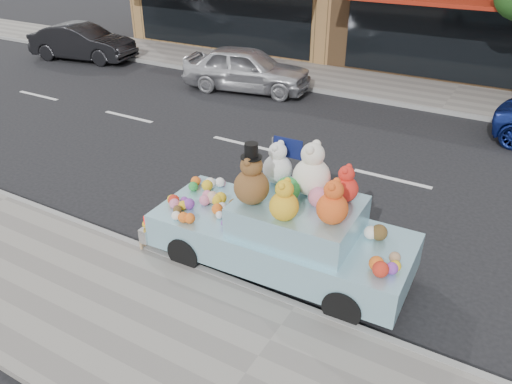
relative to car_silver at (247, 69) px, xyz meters
The scene contains 8 objects.
ground 7.49m from the car_silver, 32.61° to the right, with size 120.00×120.00×0.00m, color black.
near_sidewalk 12.26m from the car_silver, 59.17° to the right, with size 60.00×3.00×0.12m, color gray.
far_sidewalk 6.78m from the car_silver, 21.60° to the left, with size 60.00×3.00×0.12m, color gray.
near_kerb 11.01m from the car_silver, 55.15° to the right, with size 60.00×0.12×0.13m, color gray.
far_kerb 6.39m from the car_silver, ahead, with size 60.00×0.12×0.13m, color gray.
car_silver is the anchor object (origin of this frame).
car_dark 7.97m from the car_silver, behind, with size 1.51×4.34×1.43m, color black.
art_car 9.89m from the car_silver, 55.67° to the right, with size 4.53×1.89×2.35m.
Camera 1 is at (2.36, -10.31, 5.28)m, focal length 35.00 mm.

